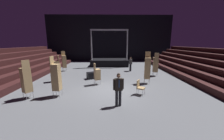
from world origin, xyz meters
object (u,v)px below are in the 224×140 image
(stage_riser, at_px, (109,62))
(chair_stack_mid_centre, at_px, (156,65))
(loose_chair_near_man, at_px, (140,86))
(equipment_road_case, at_px, (92,75))
(chair_stack_mid_left, at_px, (26,80))
(chair_stack_front_right, at_px, (147,68))
(chair_stack_rear_right, at_px, (64,61))
(crew_worker_near_stage, at_px, (131,63))
(man_with_tie, at_px, (118,88))
(chair_stack_front_left, at_px, (57,69))
(chair_stack_mid_right, at_px, (56,77))
(chair_stack_rear_left, at_px, (97,74))

(stage_riser, relative_size, chair_stack_mid_centre, 2.27)
(loose_chair_near_man, bearing_deg, equipment_road_case, -104.81)
(equipment_road_case, bearing_deg, chair_stack_mid_centre, 8.29)
(chair_stack_mid_left, bearing_deg, chair_stack_front_right, -36.23)
(chair_stack_front_right, xyz_separation_m, chair_stack_rear_right, (-8.30, 4.86, -0.13))
(crew_worker_near_stage, bearing_deg, equipment_road_case, -70.54)
(man_with_tie, bearing_deg, crew_worker_near_stage, -115.06)
(chair_stack_front_left, distance_m, crew_worker_near_stage, 7.99)
(chair_stack_front_right, relative_size, chair_stack_mid_centre, 1.11)
(man_with_tie, relative_size, loose_chair_near_man, 1.86)
(chair_stack_mid_left, xyz_separation_m, chair_stack_mid_right, (1.62, 0.27, 0.08))
(chair_stack_front_right, bearing_deg, chair_stack_front_left, 5.52)
(loose_chair_near_man, bearing_deg, chair_stack_mid_left, -53.66)
(stage_riser, distance_m, chair_stack_front_left, 9.07)
(chair_stack_front_right, bearing_deg, chair_stack_rear_left, 14.09)
(chair_stack_rear_left, bearing_deg, chair_stack_rear_right, -161.62)
(chair_stack_rear_left, bearing_deg, crew_worker_near_stage, 123.50)
(chair_stack_mid_right, height_order, loose_chair_near_man, chair_stack_mid_right)
(chair_stack_mid_centre, relative_size, chair_stack_rear_left, 1.35)
(chair_stack_front_right, distance_m, chair_stack_mid_right, 6.72)
(chair_stack_mid_centre, distance_m, equipment_road_case, 6.29)
(chair_stack_front_left, distance_m, chair_stack_mid_centre, 9.18)
(chair_stack_rear_right, distance_m, loose_chair_near_man, 10.18)
(chair_stack_front_right, bearing_deg, crew_worker_near_stage, -72.05)
(chair_stack_mid_left, bearing_deg, chair_stack_rear_left, -22.24)
(stage_riser, height_order, chair_stack_rear_left, stage_riser)
(chair_stack_front_left, relative_size, chair_stack_rear_right, 0.96)
(crew_worker_near_stage, xyz_separation_m, loose_chair_near_man, (-0.52, -7.02, -0.41))
(chair_stack_front_left, xyz_separation_m, equipment_road_case, (2.85, 0.82, -0.81))
(chair_stack_mid_centre, xyz_separation_m, chair_stack_rear_left, (-5.53, -2.65, -0.29))
(loose_chair_near_man, bearing_deg, chair_stack_mid_centre, -176.55)
(chair_stack_front_right, height_order, chair_stack_rear_right, chair_stack_front_right)
(equipment_road_case, bearing_deg, chair_stack_front_right, -18.11)
(chair_stack_rear_left, xyz_separation_m, crew_worker_near_stage, (3.42, 4.93, 0.08))
(chair_stack_mid_centre, distance_m, chair_stack_rear_right, 10.12)
(chair_stack_mid_right, relative_size, chair_stack_mid_centre, 1.07)
(chair_stack_mid_left, bearing_deg, chair_stack_rear_right, 37.67)
(chair_stack_mid_right, relative_size, crew_worker_near_stage, 1.48)
(chair_stack_mid_centre, bearing_deg, crew_worker_near_stage, 138.63)
(man_with_tie, relative_size, chair_stack_rear_left, 1.03)
(man_with_tie, relative_size, equipment_road_case, 1.96)
(equipment_road_case, bearing_deg, loose_chair_near_man, -47.29)
(chair_stack_mid_right, height_order, equipment_road_case, chair_stack_mid_right)
(crew_worker_near_stage, bearing_deg, chair_stack_mid_centre, 23.98)
(chair_stack_front_left, height_order, chair_stack_front_right, chair_stack_front_right)
(stage_riser, height_order, chair_stack_front_right, stage_riser)
(chair_stack_front_left, bearing_deg, equipment_road_case, -107.20)
(chair_stack_rear_right, relative_size, crew_worker_near_stage, 1.38)
(chair_stack_rear_left, bearing_deg, chair_stack_mid_centre, 93.84)
(chair_stack_front_left, relative_size, chair_stack_mid_left, 0.96)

